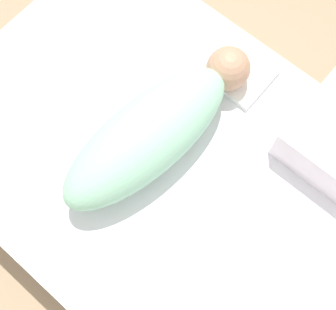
% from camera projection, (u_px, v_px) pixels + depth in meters
% --- Properties ---
extents(ground_plane, '(12.00, 12.00, 0.00)m').
position_uv_depth(ground_plane, '(185.00, 197.00, 1.44)').
color(ground_plane, '#9E8466').
extents(bed_mattress, '(1.40, 0.89, 0.23)m').
position_uv_depth(bed_mattress, '(187.00, 187.00, 1.33)').
color(bed_mattress, white).
rests_on(bed_mattress, ground_plane).
extents(burp_cloth, '(0.19, 0.16, 0.02)m').
position_uv_depth(burp_cloth, '(236.00, 71.00, 1.31)').
color(burp_cloth, white).
rests_on(burp_cloth, bed_mattress).
extents(swaddled_baby, '(0.25, 0.61, 0.17)m').
position_uv_depth(swaddled_baby, '(155.00, 130.00, 1.17)').
color(swaddled_baby, '#99D6B2').
rests_on(swaddled_baby, bed_mattress).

